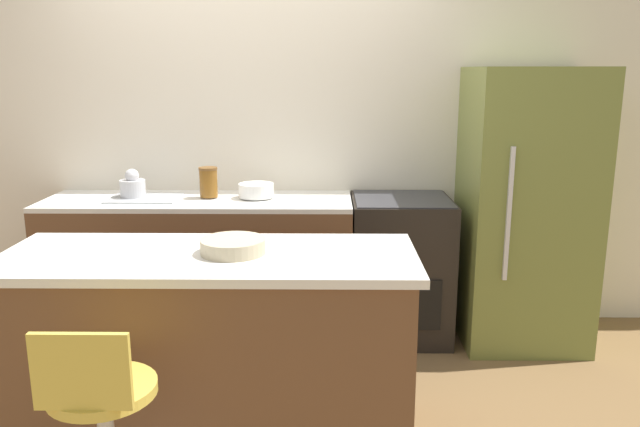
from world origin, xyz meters
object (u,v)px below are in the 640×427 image
Objects in this scene: kettle at (133,186)px; mixing_bowl at (256,190)px; oven_range at (400,268)px; refrigerator at (525,209)px.

kettle reaches higher than mixing_bowl.
oven_range is 0.53× the size of refrigerator.
refrigerator is 2.51m from kettle.
kettle is (-1.73, 0.03, 0.54)m from oven_range.
refrigerator is 1.71m from mixing_bowl.
refrigerator is 7.77× the size of mixing_bowl.
refrigerator is (0.77, -0.05, 0.41)m from oven_range.
kettle is at bearing 180.00° from mixing_bowl.
refrigerator is at bearing -2.56° from mixing_bowl.
refrigerator is at bearing -1.74° from kettle.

